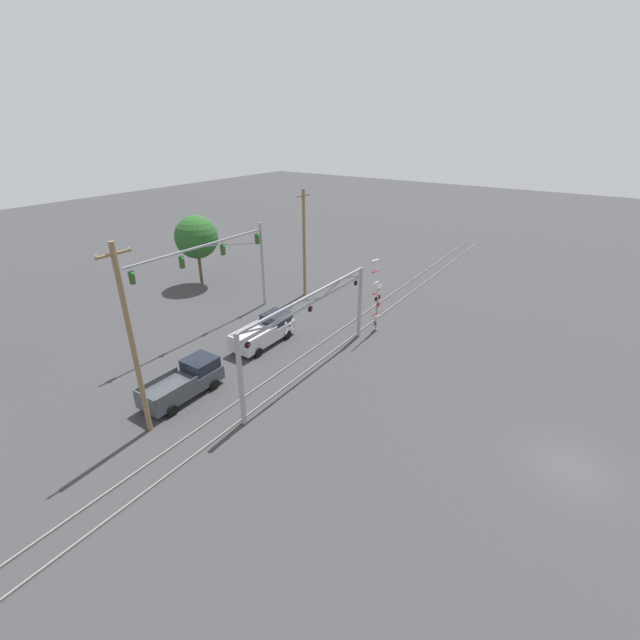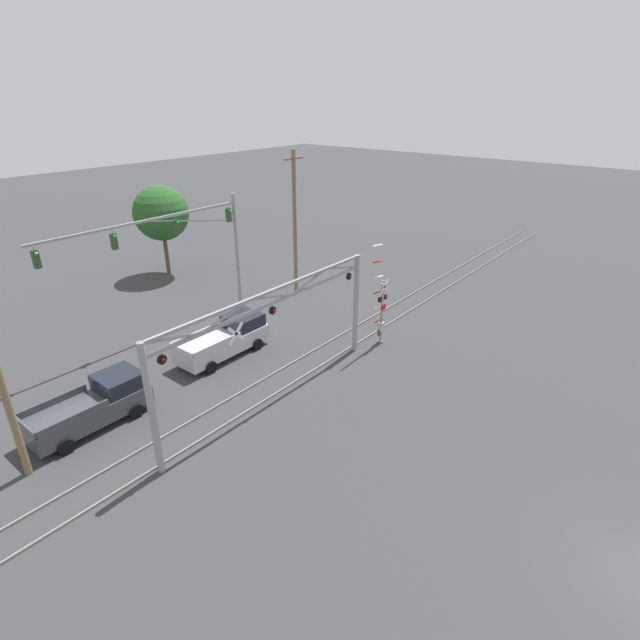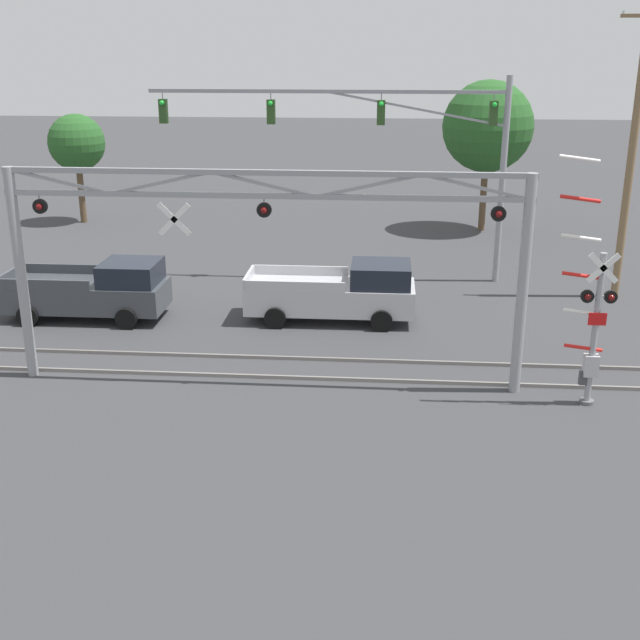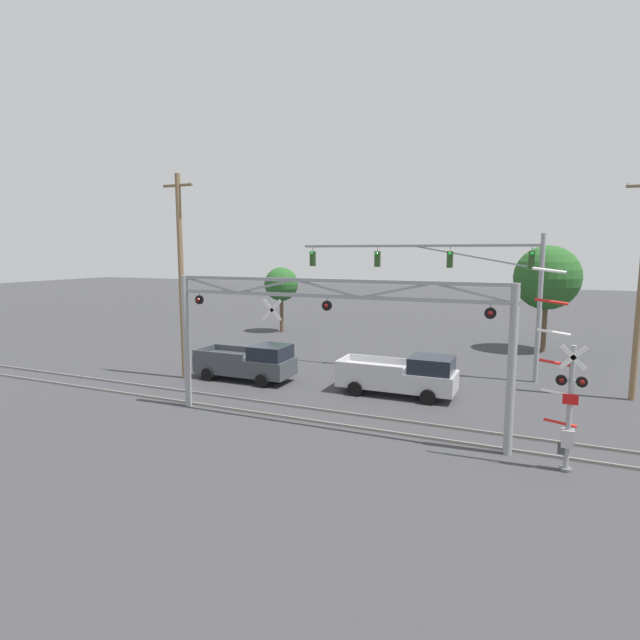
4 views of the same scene
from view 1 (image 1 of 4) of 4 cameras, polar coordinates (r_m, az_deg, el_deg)
name	(u,v)px [view 1 (image 1 of 4)]	position (r m, az deg, el deg)	size (l,w,h in m)	color
ground_plane	(571,468)	(25.82, 30.48, -16.65)	(200.00, 200.00, 0.00)	#38383A
rail_track_near	(308,370)	(29.79, -1.67, -6.72)	(80.00, 0.08, 0.10)	gray
rail_track_far	(291,364)	(30.54, -3.87, -5.91)	(80.00, 0.08, 0.10)	gray
crossing_gantry	(310,321)	(27.79, -1.31, -0.13)	(13.48, 0.30, 5.76)	gray
crossing_signal_mast	(377,307)	(34.70, 7.55, 1.73)	(1.72, 0.35, 6.30)	gray
traffic_signal_span	(232,257)	(36.42, -11.69, 8.20)	(13.39, 0.39, 7.69)	gray
pickup_truck_lead	(266,331)	(33.31, -7.27, -1.51)	(5.54, 2.28, 1.97)	#B7B7BC
pickup_truck_following	(185,381)	(28.25, -17.52, -7.81)	(5.29, 2.28, 1.97)	#3D4247
utility_pole_left	(132,342)	(23.70, -23.76, -2.76)	(1.80, 0.28, 10.74)	brown
utility_pole_right	(304,243)	(41.04, -2.13, 10.25)	(1.80, 0.28, 10.21)	brown
background_tree_far_left_verge	(196,237)	(45.80, -16.16, 10.56)	(4.33, 4.33, 7.20)	brown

